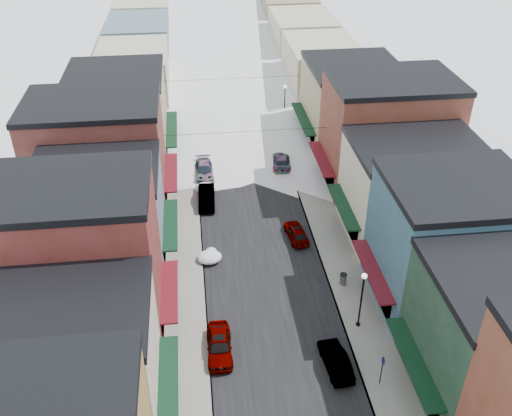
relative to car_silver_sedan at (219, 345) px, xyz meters
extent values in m
cube|color=black|center=(4.30, 42.84, -0.74)|extent=(10.00, 160.00, 0.01)
cube|color=gray|center=(-2.30, 42.84, -0.67)|extent=(3.20, 160.00, 0.15)
cube|color=gray|center=(10.90, 42.84, -0.67)|extent=(3.20, 160.00, 0.15)
cube|color=slate|center=(-0.75, 42.84, -0.67)|extent=(0.10, 160.00, 0.15)
cube|color=slate|center=(9.35, 42.84, -0.67)|extent=(0.10, 160.00, 0.15)
cube|color=beige|center=(-8.90, -4.66, 3.75)|extent=(10.00, 8.00, 9.00)
cube|color=black|center=(-8.90, -4.66, 8.50)|extent=(10.20, 8.20, 0.50)
cube|color=black|center=(-3.30, -4.66, 2.45)|extent=(1.20, 6.80, 0.15)
cube|color=maroon|center=(-9.40, 3.34, 5.25)|extent=(11.00, 8.00, 12.00)
cube|color=black|center=(-9.40, 3.34, 11.50)|extent=(11.20, 8.20, 0.50)
cube|color=maroon|center=(-3.30, 3.34, 2.45)|extent=(1.20, 6.80, 0.15)
cube|color=slate|center=(-8.90, 11.84, 3.50)|extent=(10.00, 9.00, 8.50)
cube|color=black|center=(-8.90, 11.84, 8.00)|extent=(10.20, 9.20, 0.50)
cube|color=black|center=(-3.30, 11.84, 2.45)|extent=(1.20, 7.65, 0.15)
cube|color=maroon|center=(-9.90, 20.84, 4.50)|extent=(12.00, 9.00, 10.50)
cube|color=black|center=(-9.90, 20.84, 10.00)|extent=(12.20, 9.20, 0.50)
cube|color=maroon|center=(-3.30, 20.84, 2.45)|extent=(1.20, 7.65, 0.15)
cube|color=tan|center=(-8.90, 30.84, 4.00)|extent=(10.00, 11.00, 9.50)
cube|color=black|center=(-8.90, 30.84, 9.00)|extent=(10.20, 11.20, 0.50)
cube|color=black|center=(-3.30, 30.84, 2.45)|extent=(1.20, 9.35, 0.15)
cube|color=#1C3A28|center=(17.50, -5.16, 3.75)|extent=(10.00, 9.00, 9.00)
cube|color=black|center=(11.90, -5.16, 2.45)|extent=(1.20, 7.65, 0.15)
cube|color=#325B71|center=(17.50, 3.84, 4.25)|extent=(10.00, 9.00, 10.00)
cube|color=black|center=(17.50, 3.84, 9.50)|extent=(10.20, 9.20, 0.50)
cube|color=maroon|center=(11.90, 3.84, 2.45)|extent=(1.20, 7.65, 0.15)
cube|color=beige|center=(18.00, 12.84, 3.50)|extent=(11.00, 9.00, 8.50)
cube|color=black|center=(18.00, 12.84, 8.00)|extent=(11.20, 9.20, 0.50)
cube|color=black|center=(11.90, 12.84, 2.45)|extent=(1.20, 7.65, 0.15)
cube|color=maroon|center=(18.50, 21.84, 4.75)|extent=(12.00, 9.00, 11.00)
cube|color=black|center=(18.50, 21.84, 10.50)|extent=(12.20, 9.20, 0.50)
cube|color=maroon|center=(11.90, 21.84, 2.45)|extent=(1.20, 7.65, 0.15)
cube|color=tan|center=(17.50, 31.84, 3.75)|extent=(10.00, 11.00, 9.00)
cube|color=black|center=(17.50, 31.84, 8.50)|extent=(10.20, 11.20, 0.50)
cube|color=black|center=(11.90, 31.84, 2.45)|extent=(1.20, 9.35, 0.15)
cube|color=gray|center=(-8.20, 44.84, 3.25)|extent=(9.00, 13.00, 8.00)
cube|color=gray|center=(16.80, 44.84, 3.25)|extent=(9.00, 13.00, 8.00)
cube|color=gray|center=(-8.20, 58.84, 3.25)|extent=(9.00, 13.00, 8.00)
cube|color=gray|center=(16.80, 58.84, 3.25)|extent=(9.00, 13.00, 8.00)
cube|color=gray|center=(-8.20, 72.84, 3.25)|extent=(9.00, 13.00, 8.00)
cube|color=gray|center=(16.80, 72.84, 3.25)|extent=(9.00, 13.00, 8.00)
cube|color=gray|center=(-8.20, 86.84, 3.25)|extent=(9.00, 13.00, 8.00)
cylinder|color=black|center=(4.30, 22.84, 5.45)|extent=(16.40, 0.04, 0.04)
cylinder|color=black|center=(4.30, 37.84, 5.45)|extent=(16.40, 0.04, 0.04)
imported|color=#989B9F|center=(0.00, 0.00, 0.00)|extent=(1.83, 4.40, 1.49)
imported|color=black|center=(0.00, 19.76, 0.00)|extent=(1.78, 4.61, 1.50)
imported|color=#95979C|center=(0.00, 25.35, -0.05)|extent=(2.00, 4.81, 1.39)
imported|color=black|center=(7.80, -2.26, -0.07)|extent=(1.79, 4.22, 1.35)
imported|color=#A1A3AA|center=(7.80, 12.92, -0.08)|extent=(2.01, 4.08, 1.34)
imported|color=black|center=(8.54, 26.42, -0.04)|extent=(2.53, 5.07, 1.41)
imported|color=gray|center=(3.70, 37.81, -0.07)|extent=(1.95, 4.12, 1.36)
imported|color=silver|center=(4.90, 57.42, 0.07)|extent=(3.01, 6.00, 1.63)
cylinder|color=black|center=(10.37, -4.09, 0.66)|extent=(0.07, 0.07, 2.51)
cube|color=navy|center=(10.37, -4.09, 1.58)|extent=(0.11, 0.34, 0.46)
cylinder|color=#575A5C|center=(10.41, 6.08, -0.13)|extent=(0.54, 0.54, 0.94)
cylinder|color=black|center=(10.41, 6.08, 0.36)|extent=(0.58, 0.58, 0.06)
cylinder|color=black|center=(10.40, 1.38, -0.54)|extent=(0.34, 0.34, 0.11)
cylinder|color=black|center=(10.40, 1.38, 1.67)|extent=(0.14, 0.14, 4.52)
sphere|color=white|center=(10.40, 1.38, 4.10)|extent=(0.41, 0.41, 0.41)
cylinder|color=black|center=(10.69, 37.84, -0.54)|extent=(0.34, 0.34, 0.11)
cylinder|color=black|center=(10.69, 37.84, 1.69)|extent=(0.14, 0.14, 4.57)
sphere|color=white|center=(10.69, 37.84, 4.14)|extent=(0.41, 0.41, 0.41)
ellipsoid|color=white|center=(-0.19, 10.47, -0.30)|extent=(2.12, 1.80, 0.90)
ellipsoid|color=white|center=(0.01, 11.67, -0.52)|extent=(0.91, 0.82, 0.45)
ellipsoid|color=white|center=(-0.03, 22.05, -0.28)|extent=(2.22, 1.88, 0.94)
ellipsoid|color=white|center=(0.17, 23.25, -0.51)|extent=(0.95, 0.85, 0.47)
camera|label=1|loc=(-0.77, -28.35, 29.78)|focal=40.00mm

